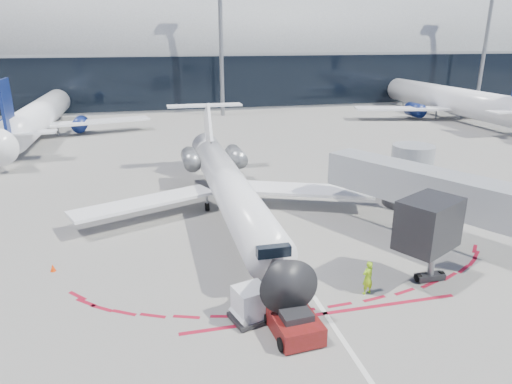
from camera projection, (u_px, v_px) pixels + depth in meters
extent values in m
plane|color=slate|center=(265.00, 224.00, 32.54)|extent=(260.00, 260.00, 0.00)
cube|color=silver|center=(258.00, 214.00, 34.38)|extent=(0.25, 40.00, 0.01)
cube|color=maroon|center=(325.00, 313.00, 21.95)|extent=(14.00, 0.25, 0.01)
cube|color=gray|center=(183.00, 78.00, 90.77)|extent=(150.00, 24.00, 10.00)
cylinder|color=gray|center=(182.00, 51.00, 89.17)|extent=(150.00, 24.00, 24.00)
cube|color=black|center=(189.00, 83.00, 79.68)|extent=(150.00, 0.20, 9.00)
cube|color=#999CA2|center=(419.00, 186.00, 29.22)|extent=(8.22, 12.61, 2.30)
cube|color=black|center=(429.00, 224.00, 23.27)|extent=(3.86, 3.44, 2.60)
cylinder|color=gray|center=(432.00, 260.00, 24.58)|extent=(0.36, 0.36, 2.40)
cube|color=black|center=(430.00, 277.00, 24.90)|extent=(1.60, 0.60, 0.30)
cylinder|color=#999CA2|center=(411.00, 175.00, 35.57)|extent=(3.20, 3.20, 4.80)
cylinder|color=black|center=(408.00, 201.00, 36.26)|extent=(4.00, 4.00, 0.50)
cylinder|color=gray|center=(221.00, 38.00, 73.81)|extent=(0.70, 0.70, 25.00)
cylinder|color=gray|center=(486.00, 38.00, 84.86)|extent=(0.70, 0.70, 25.00)
cylinder|color=white|center=(232.00, 191.00, 32.30)|extent=(2.66, 21.64, 2.66)
cone|color=black|center=(280.00, 272.00, 21.07)|extent=(2.66, 2.75, 2.66)
cone|color=white|center=(208.00, 150.00, 43.89)|extent=(2.66, 3.54, 2.66)
cube|color=black|center=(271.00, 247.00, 22.35)|extent=(1.67, 1.38, 0.54)
cube|color=white|center=(144.00, 202.00, 32.60)|extent=(10.54, 6.25, 0.31)
cube|color=white|center=(306.00, 190.00, 35.29)|extent=(10.54, 6.25, 0.31)
cube|color=white|center=(208.00, 128.00, 42.23)|extent=(0.25, 4.62, 4.70)
cube|color=white|center=(205.00, 105.00, 43.56)|extent=(7.08, 1.57, 0.16)
cylinder|color=slate|center=(191.00, 159.00, 39.75)|extent=(1.48, 3.34, 1.48)
cylinder|color=slate|center=(236.00, 156.00, 40.64)|extent=(1.48, 3.34, 1.48)
cylinder|color=black|center=(263.00, 278.00, 24.63)|extent=(0.22, 0.55, 0.55)
cylinder|color=black|center=(207.00, 207.00, 34.88)|extent=(0.30, 0.63, 0.63)
cylinder|color=black|center=(245.00, 204.00, 35.53)|extent=(0.30, 0.63, 0.63)
cylinder|color=gray|center=(263.00, 274.00, 24.54)|extent=(0.18, 0.18, 1.08)
cube|color=#58120C|center=(293.00, 322.00, 20.41)|extent=(2.16, 3.22, 0.86)
cube|color=black|center=(295.00, 314.00, 19.97)|extent=(1.43, 1.26, 0.34)
cylinder|color=gray|center=(276.00, 301.00, 22.37)|extent=(0.30, 2.49, 0.10)
cylinder|color=black|center=(282.00, 344.00, 19.26)|extent=(0.32, 0.63, 0.61)
cylinder|color=black|center=(321.00, 336.00, 19.80)|extent=(0.32, 0.63, 0.61)
cylinder|color=black|center=(266.00, 317.00, 21.16)|extent=(0.32, 0.63, 0.61)
cylinder|color=black|center=(302.00, 310.00, 21.70)|extent=(0.32, 0.63, 0.61)
imported|color=#9CE618|center=(368.00, 278.00, 23.38)|extent=(0.77, 0.62, 1.85)
cube|color=black|center=(251.00, 317.00, 21.42)|extent=(2.15, 1.97, 0.20)
cube|color=white|center=(251.00, 302.00, 21.16)|extent=(1.76, 1.70, 1.44)
cylinder|color=black|center=(243.00, 329.00, 20.63)|extent=(0.14, 0.20, 0.18)
cylinder|color=black|center=(270.00, 320.00, 21.30)|extent=(0.14, 0.20, 0.18)
cylinder|color=black|center=(232.00, 316.00, 21.60)|extent=(0.14, 0.20, 0.18)
cylinder|color=black|center=(258.00, 308.00, 22.27)|extent=(0.14, 0.20, 0.18)
cone|color=#F53A05|center=(53.00, 268.00, 25.86)|extent=(0.31, 0.31, 0.44)
cone|color=#F53A05|center=(255.00, 317.00, 21.26)|extent=(0.38, 0.38, 0.52)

